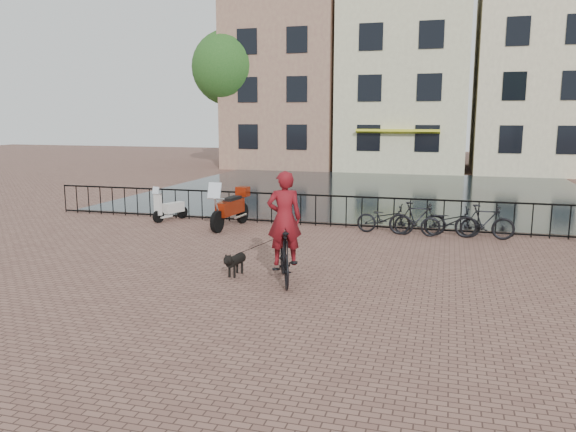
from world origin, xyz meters
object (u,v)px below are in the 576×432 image
(dog, at_px, (236,263))
(motorcycle, at_px, (230,203))
(cyclist, at_px, (284,234))
(scooter, at_px, (170,202))

(dog, height_order, motorcycle, motorcycle)
(cyclist, bearing_deg, motorcycle, -78.12)
(cyclist, relative_size, motorcycle, 1.23)
(scooter, bearing_deg, motorcycle, 7.41)
(cyclist, xyz_separation_m, motorcycle, (-3.33, 5.24, -0.27))
(cyclist, distance_m, dog, 1.43)
(cyclist, bearing_deg, scooter, -66.03)
(cyclist, height_order, motorcycle, cyclist)
(cyclist, distance_m, motorcycle, 6.22)
(cyclist, height_order, scooter, cyclist)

